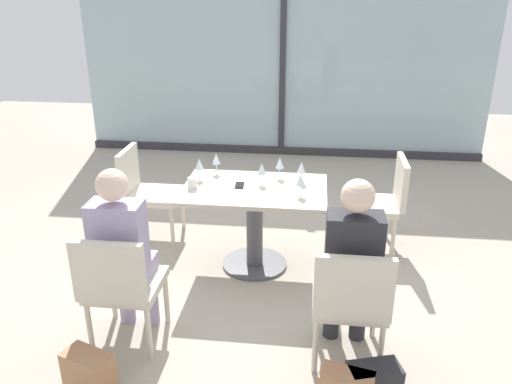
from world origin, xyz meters
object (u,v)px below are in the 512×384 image
object	(u,v)px
person_front_left	(123,247)
wine_glass_3	(262,169)
person_front_right	(352,261)
wine_glass_4	(199,165)
wine_glass_5	(280,163)
wine_glass_1	(301,168)
wine_glass_0	(216,159)
wine_glass_2	(301,180)
coffee_cup	(192,183)
handbag_1	(89,374)
chair_front_right	(350,298)
dining_table_main	(255,210)
cell_phone_on_table	(240,185)
chair_far_left	(145,187)
chair_front_left	(120,283)
chair_far_right	(382,198)

from	to	relation	value
person_front_left	wine_glass_3	bearing A→B (deg)	55.55
person_front_right	wine_glass_4	xyz separation A→B (m)	(-1.23, 1.20, 0.16)
wine_glass_5	person_front_left	bearing A→B (deg)	-125.12
wine_glass_1	wine_glass_3	bearing A→B (deg)	-166.23
wine_glass_0	wine_glass_2	size ratio (longest dim) A/B	1.00
coffee_cup	handbag_1	size ratio (longest dim) A/B	0.30
wine_glass_2	person_front_left	bearing A→B (deg)	-140.21
chair_front_right	wine_glass_4	world-z (taller)	wine_glass_4
wine_glass_2	wine_glass_3	bearing A→B (deg)	146.63
dining_table_main	person_front_left	xyz separation A→B (m)	(-0.73, -1.06, 0.18)
wine_glass_0	wine_glass_4	size ratio (longest dim) A/B	1.00
person_front_right	cell_phone_on_table	xyz separation A→B (m)	(-0.86, 1.09, 0.03)
wine_glass_1	handbag_1	world-z (taller)	wine_glass_1
chair_far_left	wine_glass_1	world-z (taller)	wine_glass_1
cell_phone_on_table	wine_glass_1	bearing A→B (deg)	11.50
chair_front_left	wine_glass_1	distance (m)	1.77
wine_glass_1	handbag_1	distance (m)	2.24
wine_glass_5	handbag_1	size ratio (longest dim) A/B	0.62
chair_far_left	cell_phone_on_table	size ratio (longest dim) A/B	6.04
chair_front_right	wine_glass_5	distance (m)	1.57
wine_glass_1	wine_glass_3	world-z (taller)	same
dining_table_main	handbag_1	xyz separation A→B (m)	(-0.80, -1.61, -0.38)
dining_table_main	cell_phone_on_table	world-z (taller)	cell_phone_on_table
wine_glass_2	wine_glass_4	distance (m)	0.91
chair_far_right	wine_glass_4	distance (m)	1.66
wine_glass_3	coffee_cup	world-z (taller)	wine_glass_3
coffee_cup	cell_phone_on_table	world-z (taller)	coffee_cup
cell_phone_on_table	chair_front_left	bearing A→B (deg)	-120.35
wine_glass_2	wine_glass_3	world-z (taller)	same
chair_front_right	chair_far_right	size ratio (longest dim) A/B	1.00
handbag_1	wine_glass_5	bearing A→B (deg)	82.40
wine_glass_4	handbag_1	size ratio (longest dim) A/B	0.62
chair_far_left	wine_glass_2	bearing A→B (deg)	-21.72
wine_glass_0	wine_glass_3	world-z (taller)	same
person_front_right	chair_far_right	bearing A→B (deg)	76.42
dining_table_main	chair_front_right	world-z (taller)	chair_front_right
chair_far_left	wine_glass_3	distance (m)	1.26
dining_table_main	chair_front_left	world-z (taller)	chair_front_left
wine_glass_3	handbag_1	xyz separation A→B (m)	(-0.85, -1.69, -0.72)
chair_far_right	wine_glass_0	xyz separation A→B (m)	(-1.48, -0.16, 0.37)
person_front_right	wine_glass_5	distance (m)	1.43
wine_glass_4	cell_phone_on_table	xyz separation A→B (m)	(0.36, -0.11, -0.13)
chair_front_right	person_front_left	bearing A→B (deg)	175.75
chair_far_left	wine_glass_5	distance (m)	1.35
wine_glass_1	coffee_cup	size ratio (longest dim) A/B	2.06
chair_front_left	wine_glass_1	world-z (taller)	wine_glass_1
person_front_right	person_front_left	world-z (taller)	same
dining_table_main	chair_far_left	bearing A→B (deg)	157.41
person_front_right	wine_glass_5	xyz separation A→B (m)	(-0.55, 1.31, 0.16)
person_front_right	wine_glass_1	size ratio (longest dim) A/B	6.81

